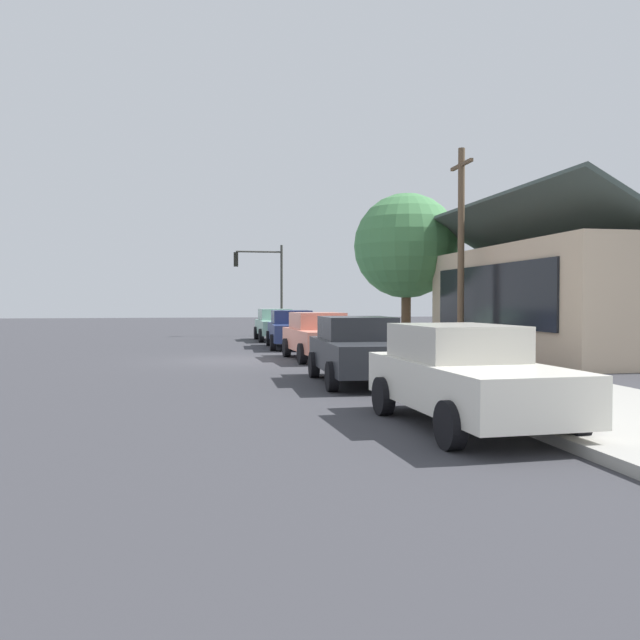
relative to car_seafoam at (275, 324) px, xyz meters
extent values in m
plane|color=#38383D|center=(10.83, -2.70, -0.81)|extent=(120.00, 120.00, 0.00)
cube|color=#A3A099|center=(10.83, 2.90, -0.73)|extent=(60.00, 4.20, 0.16)
cube|color=#9ED1BC|center=(0.10, 0.00, -0.13)|extent=(4.31, 1.73, 0.70)
cube|color=#86B1A0|center=(-0.33, 0.00, 0.50)|extent=(2.07, 1.52, 0.56)
cylinder|color=black|center=(1.44, 0.85, -0.48)|extent=(0.66, 0.22, 0.66)
cylinder|color=black|center=(1.43, -0.86, -0.48)|extent=(0.66, 0.22, 0.66)
cylinder|color=black|center=(-1.23, 0.86, -0.48)|extent=(0.66, 0.22, 0.66)
cylinder|color=black|center=(-1.23, -0.85, -0.48)|extent=(0.66, 0.22, 0.66)
cube|color=navy|center=(5.46, 0.05, -0.13)|extent=(4.88, 2.06, 0.70)
cube|color=navy|center=(4.98, 0.08, 0.50)|extent=(2.38, 1.71, 0.56)
cylinder|color=black|center=(6.99, 0.87, -0.48)|extent=(0.67, 0.26, 0.66)
cylinder|color=black|center=(6.90, -0.93, -0.48)|extent=(0.67, 0.26, 0.66)
cylinder|color=black|center=(4.03, 1.03, -0.48)|extent=(0.67, 0.26, 0.66)
cylinder|color=black|center=(3.93, -0.77, -0.48)|extent=(0.67, 0.26, 0.66)
cube|color=#EA8C75|center=(11.26, 0.15, -0.13)|extent=(4.51, 1.97, 0.70)
cube|color=tan|center=(10.82, 0.13, 0.50)|extent=(2.19, 1.66, 0.56)
cylinder|color=black|center=(12.60, 1.10, -0.48)|extent=(0.67, 0.25, 0.66)
cylinder|color=black|center=(12.67, -0.69, -0.48)|extent=(0.67, 0.25, 0.66)
cylinder|color=black|center=(9.85, 0.99, -0.48)|extent=(0.67, 0.25, 0.66)
cylinder|color=black|center=(9.92, -0.80, -0.48)|extent=(0.67, 0.25, 0.66)
cube|color=#2D3035|center=(17.68, -0.08, -0.13)|extent=(4.42, 2.00, 0.70)
cube|color=#27292D|center=(17.24, -0.07, 0.50)|extent=(2.15, 1.70, 0.56)
cylinder|color=black|center=(19.06, 0.80, -0.48)|extent=(0.67, 0.24, 0.66)
cylinder|color=black|center=(19.00, -1.05, -0.48)|extent=(0.67, 0.24, 0.66)
cylinder|color=black|center=(16.36, 0.89, -0.48)|extent=(0.67, 0.24, 0.66)
cylinder|color=black|center=(16.29, -0.96, -0.48)|extent=(0.67, 0.24, 0.66)
cube|color=silver|center=(23.40, 0.18, -0.13)|extent=(4.52, 2.00, 0.70)
cube|color=beige|center=(22.96, 0.16, 0.50)|extent=(2.20, 1.69, 0.56)
cylinder|color=black|center=(24.74, 1.15, -0.48)|extent=(0.67, 0.25, 0.66)
cylinder|color=black|center=(24.82, -0.67, -0.48)|extent=(0.67, 0.25, 0.66)
cylinder|color=black|center=(21.99, 1.03, -0.48)|extent=(0.67, 0.25, 0.66)
cylinder|color=black|center=(22.06, -0.78, -0.48)|extent=(0.67, 0.25, 0.66)
cube|color=#CCB293|center=(11.22, 9.30, 1.15)|extent=(11.40, 6.05, 3.93)
cube|color=black|center=(11.22, 6.23, 1.35)|extent=(9.12, 0.08, 2.20)
cube|color=#3F4C47|center=(11.22, 7.79, 3.92)|extent=(12.00, 3.32, 1.87)
cube|color=#3F4C47|center=(11.22, 10.81, 3.92)|extent=(12.00, 3.32, 1.87)
cylinder|color=brown|center=(3.90, 5.60, 0.79)|extent=(0.44, 0.44, 3.21)
sphere|color=#47844C|center=(3.90, 5.60, 3.72)|extent=(4.82, 4.82, 4.82)
cylinder|color=#383833|center=(-4.48, 0.90, 1.79)|extent=(0.14, 0.14, 5.20)
cylinder|color=#383833|center=(-4.48, -0.40, 3.99)|extent=(0.10, 2.60, 0.10)
cube|color=black|center=(-4.48, -1.70, 3.54)|extent=(0.28, 0.24, 0.80)
sphere|color=red|center=(-4.63, -1.70, 3.80)|extent=(0.16, 0.16, 0.16)
sphere|color=yellow|center=(-4.63, -1.70, 3.54)|extent=(0.16, 0.16, 0.16)
sphere|color=green|center=(-4.63, -1.70, 3.28)|extent=(0.16, 0.16, 0.16)
cylinder|color=brown|center=(10.49, 5.50, 2.94)|extent=(0.24, 0.24, 7.50)
cube|color=brown|center=(10.49, 5.50, 6.09)|extent=(1.80, 0.12, 0.12)
cylinder|color=red|center=(15.27, 1.50, -0.38)|extent=(0.22, 0.22, 0.55)
sphere|color=red|center=(15.27, 1.50, -0.03)|extent=(0.18, 0.18, 0.18)
camera|label=1|loc=(33.00, -3.97, 1.15)|focal=36.96mm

